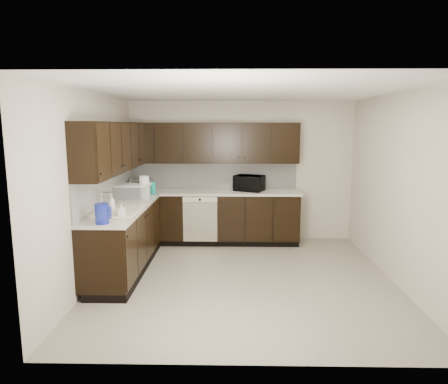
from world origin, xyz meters
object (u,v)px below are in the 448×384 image
object	(u,v)px
microwave	(249,183)
blue_pitcher	(102,214)
storage_bin	(133,191)
toaster_oven	(141,185)
sink	(118,216)

from	to	relation	value
microwave	blue_pitcher	world-z (taller)	microwave
microwave	blue_pitcher	distance (m)	3.01
microwave	storage_bin	size ratio (longest dim) A/B	0.94
toaster_oven	storage_bin	bearing A→B (deg)	-75.79
storage_bin	microwave	bearing A→B (deg)	21.27
storage_bin	blue_pitcher	size ratio (longest dim) A/B	2.21
sink	toaster_oven	distance (m)	1.70
storage_bin	blue_pitcher	world-z (taller)	blue_pitcher
microwave	toaster_oven	xyz separation A→B (m)	(-1.89, -0.04, -0.03)
microwave	toaster_oven	world-z (taller)	microwave
storage_bin	toaster_oven	bearing A→B (deg)	92.42
sink	toaster_oven	bearing A→B (deg)	92.33
sink	storage_bin	bearing A→B (deg)	92.27
toaster_oven	sink	bearing A→B (deg)	-75.88
storage_bin	blue_pitcher	bearing A→B (deg)	-88.42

